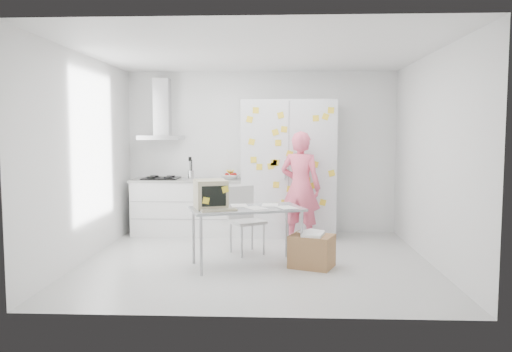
{
  "coord_description": "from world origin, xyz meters",
  "views": [
    {
      "loc": [
        0.28,
        -6.43,
        1.69
      ],
      "look_at": [
        -0.03,
        0.6,
        1.07
      ],
      "focal_mm": 35.0,
      "sensor_mm": 36.0,
      "label": 1
    }
  ],
  "objects_px": {
    "chair": "(245,216)",
    "person": "(300,188)",
    "desk": "(224,201)",
    "cardboard_box": "(312,250)"
  },
  "relations": [
    {
      "from": "desk",
      "to": "chair",
      "type": "xyz_separation_m",
      "value": [
        0.2,
        0.74,
        -0.31
      ]
    },
    {
      "from": "chair",
      "to": "cardboard_box",
      "type": "distance_m",
      "value": 1.19
    },
    {
      "from": "chair",
      "to": "person",
      "type": "bearing_deg",
      "value": 7.69
    },
    {
      "from": "chair",
      "to": "desk",
      "type": "bearing_deg",
      "value": -136.68
    },
    {
      "from": "person",
      "to": "desk",
      "type": "distance_m",
      "value": 1.72
    },
    {
      "from": "desk",
      "to": "chair",
      "type": "height_order",
      "value": "desk"
    },
    {
      "from": "cardboard_box",
      "to": "chair",
      "type": "bearing_deg",
      "value": 141.22
    },
    {
      "from": "person",
      "to": "chair",
      "type": "height_order",
      "value": "person"
    },
    {
      "from": "cardboard_box",
      "to": "person",
      "type": "bearing_deg",
      "value": 93.6
    },
    {
      "from": "desk",
      "to": "chair",
      "type": "bearing_deg",
      "value": 56.02
    }
  ]
}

